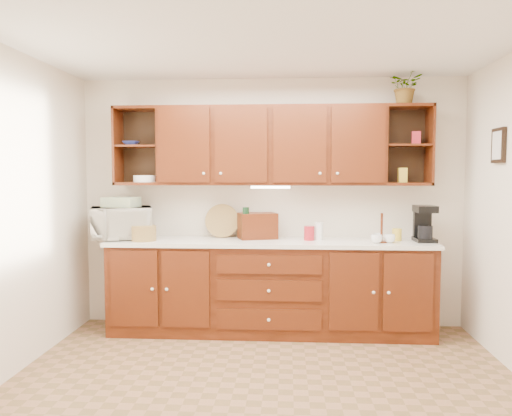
# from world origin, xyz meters

# --- Properties ---
(floor) EXTENTS (4.00, 4.00, 0.00)m
(floor) POSITION_xyz_m (0.00, 0.00, 0.00)
(floor) COLOR #8D6241
(floor) RESTS_ON ground
(ceiling) EXTENTS (4.00, 4.00, 0.00)m
(ceiling) POSITION_xyz_m (0.00, 0.00, 2.60)
(ceiling) COLOR white
(ceiling) RESTS_ON back_wall
(back_wall) EXTENTS (4.00, 0.00, 4.00)m
(back_wall) POSITION_xyz_m (0.00, 1.75, 1.30)
(back_wall) COLOR beige
(back_wall) RESTS_ON floor
(base_cabinets) EXTENTS (3.20, 0.60, 0.90)m
(base_cabinets) POSITION_xyz_m (0.00, 1.45, 0.45)
(base_cabinets) COLOR #351306
(base_cabinets) RESTS_ON floor
(countertop) EXTENTS (3.24, 0.64, 0.04)m
(countertop) POSITION_xyz_m (0.00, 1.44, 0.92)
(countertop) COLOR white
(countertop) RESTS_ON base_cabinets
(upper_cabinets) EXTENTS (3.20, 0.33, 0.80)m
(upper_cabinets) POSITION_xyz_m (0.01, 1.59, 1.89)
(upper_cabinets) COLOR #351306
(upper_cabinets) RESTS_ON back_wall
(undercabinet_light) EXTENTS (0.40, 0.05, 0.02)m
(undercabinet_light) POSITION_xyz_m (0.00, 1.53, 1.47)
(undercabinet_light) COLOR white
(undercabinet_light) RESTS_ON upper_cabinets
(framed_picture) EXTENTS (0.03, 0.24, 0.30)m
(framed_picture) POSITION_xyz_m (1.98, 0.90, 1.85)
(framed_picture) COLOR black
(framed_picture) RESTS_ON right_wall
(wicker_basket) EXTENTS (0.31, 0.31, 0.15)m
(wicker_basket) POSITION_xyz_m (-1.25, 1.32, 1.02)
(wicker_basket) COLOR olive
(wicker_basket) RESTS_ON countertop
(microwave) EXTENTS (0.69, 0.57, 0.33)m
(microwave) POSITION_xyz_m (-1.52, 1.45, 1.10)
(microwave) COLOR silver
(microwave) RESTS_ON countertop
(towel_stack) EXTENTS (0.37, 0.30, 0.10)m
(towel_stack) POSITION_xyz_m (-1.52, 1.45, 1.32)
(towel_stack) COLOR #E1DB6A
(towel_stack) RESTS_ON microwave
(wine_bottle) EXTENTS (0.07, 0.07, 0.33)m
(wine_bottle) POSITION_xyz_m (-0.24, 1.45, 1.11)
(wine_bottle) COLOR black
(wine_bottle) RESTS_ON countertop
(woven_tray) EXTENTS (0.36, 0.12, 0.35)m
(woven_tray) POSITION_xyz_m (-0.51, 1.64, 0.95)
(woven_tray) COLOR olive
(woven_tray) RESTS_ON countertop
(bread_box) EXTENTS (0.43, 0.34, 0.26)m
(bread_box) POSITION_xyz_m (-0.13, 1.56, 1.07)
(bread_box) COLOR #351306
(bread_box) RESTS_ON countertop
(mug_tree) EXTENTS (0.26, 0.26, 0.29)m
(mug_tree) POSITION_xyz_m (1.09, 1.35, 0.98)
(mug_tree) COLOR #351306
(mug_tree) RESTS_ON countertop
(canister_red) EXTENTS (0.10, 0.10, 0.14)m
(canister_red) POSITION_xyz_m (0.39, 1.47, 1.01)
(canister_red) COLOR #A91823
(canister_red) RESTS_ON countertop
(canister_white) EXTENTS (0.11, 0.11, 0.18)m
(canister_white) POSITION_xyz_m (0.49, 1.50, 1.03)
(canister_white) COLOR white
(canister_white) RESTS_ON countertop
(canister_yellow) EXTENTS (0.12, 0.12, 0.12)m
(canister_yellow) POSITION_xyz_m (1.26, 1.49, 1.00)
(canister_yellow) COLOR gold
(canister_yellow) RESTS_ON countertop
(coffee_maker) EXTENTS (0.19, 0.25, 0.36)m
(coffee_maker) POSITION_xyz_m (1.52, 1.46, 1.11)
(coffee_maker) COLOR black
(coffee_maker) RESTS_ON countertop
(bowl_stack) EXTENTS (0.18, 0.18, 0.04)m
(bowl_stack) POSITION_xyz_m (-1.45, 1.57, 1.92)
(bowl_stack) COLOR navy
(bowl_stack) RESTS_ON upper_cabinets
(plate_stack) EXTENTS (0.29, 0.29, 0.07)m
(plate_stack) POSITION_xyz_m (-1.30, 1.55, 1.56)
(plate_stack) COLOR white
(plate_stack) RESTS_ON upper_cabinets
(pantry_box_yellow) EXTENTS (0.08, 0.07, 0.15)m
(pantry_box_yellow) POSITION_xyz_m (1.32, 1.57, 1.59)
(pantry_box_yellow) COLOR gold
(pantry_box_yellow) RESTS_ON upper_cabinets
(pantry_box_red) EXTENTS (0.10, 0.09, 0.13)m
(pantry_box_red) POSITION_xyz_m (1.45, 1.57, 1.96)
(pantry_box_red) COLOR #A91823
(pantry_box_red) RESTS_ON upper_cabinets
(potted_plant) EXTENTS (0.37, 0.34, 0.35)m
(potted_plant) POSITION_xyz_m (1.34, 1.54, 2.46)
(potted_plant) COLOR #999999
(potted_plant) RESTS_ON upper_cabinets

